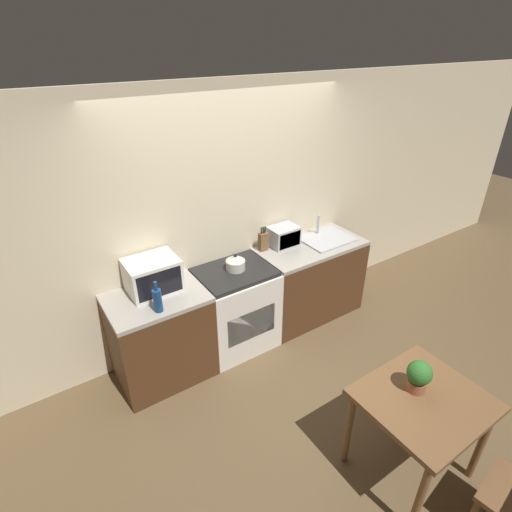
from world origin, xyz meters
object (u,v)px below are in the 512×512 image
object	(u,v)px
dining_table	(422,409)
toaster_oven	(284,236)
kettle	(235,263)
microwave	(153,275)
bottle	(158,300)
stove_range	(236,308)

from	to	relation	value
dining_table	toaster_oven	bearing A→B (deg)	79.64
kettle	toaster_oven	bearing A→B (deg)	12.36
microwave	bottle	xyz separation A→B (m)	(-0.09, -0.32, -0.04)
toaster_oven	dining_table	bearing A→B (deg)	-100.36
toaster_oven	kettle	bearing A→B (deg)	-167.64
stove_range	dining_table	distance (m)	1.98
microwave	dining_table	xyz separation A→B (m)	(1.10, -2.05, -0.40)
dining_table	kettle	bearing A→B (deg)	99.08
toaster_oven	dining_table	size ratio (longest dim) A/B	0.38
microwave	bottle	world-z (taller)	microwave
stove_range	kettle	world-z (taller)	kettle
kettle	bottle	world-z (taller)	bottle
microwave	bottle	bearing A→B (deg)	-105.04
stove_range	dining_table	world-z (taller)	stove_range
bottle	toaster_oven	xyz separation A→B (m)	(1.58, 0.37, -0.00)
microwave	toaster_oven	world-z (taller)	microwave
kettle	microwave	world-z (taller)	microwave
stove_range	toaster_oven	size ratio (longest dim) A/B	2.90
stove_range	bottle	bearing A→B (deg)	-166.46
kettle	microwave	distance (m)	0.80
kettle	bottle	distance (m)	0.91
microwave	dining_table	world-z (taller)	microwave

